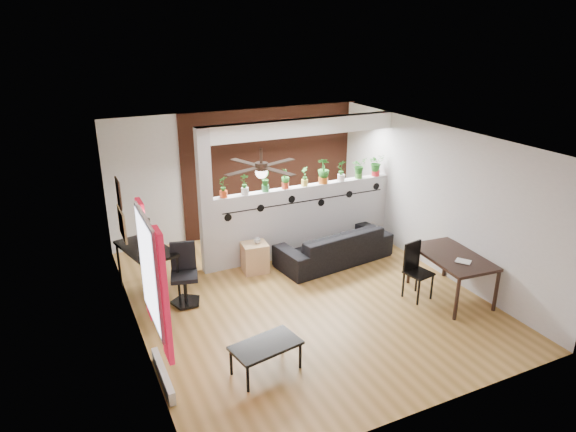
{
  "coord_description": "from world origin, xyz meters",
  "views": [
    {
      "loc": [
        -3.39,
        -6.62,
        4.19
      ],
      "look_at": [
        0.03,
        0.6,
        1.18
      ],
      "focal_mm": 32.0,
      "sensor_mm": 36.0,
      "label": 1
    }
  ],
  "objects_px": {
    "potted_plant_1": "(245,183)",
    "potted_plant_4": "(305,176)",
    "potted_plant_2": "(265,181)",
    "sofa": "(334,246)",
    "potted_plant_0": "(223,186)",
    "potted_plant_6": "(342,170)",
    "ceiling_fan": "(261,169)",
    "potted_plant_5": "(323,170)",
    "folding_chair": "(415,265)",
    "coffee_table": "(266,347)",
    "cup": "(257,241)",
    "dining_table": "(453,260)",
    "potted_plant_3": "(285,178)",
    "potted_plant_8": "(376,164)",
    "cube_shelf": "(255,257)",
    "computer_desk": "(146,252)",
    "office_chair": "(185,278)",
    "potted_plant_7": "(359,167)"
  },
  "relations": [
    {
      "from": "office_chair",
      "to": "dining_table",
      "type": "xyz_separation_m",
      "value": [
        3.94,
        -1.64,
        0.22
      ]
    },
    {
      "from": "ceiling_fan",
      "to": "potted_plant_5",
      "type": "relative_size",
      "value": 2.48
    },
    {
      "from": "folding_chair",
      "to": "potted_plant_6",
      "type": "bearing_deg",
      "value": 90.93
    },
    {
      "from": "potted_plant_2",
      "to": "potted_plant_6",
      "type": "bearing_deg",
      "value": 0.0
    },
    {
      "from": "potted_plant_2",
      "to": "coffee_table",
      "type": "distance_m",
      "value": 3.54
    },
    {
      "from": "ceiling_fan",
      "to": "potted_plant_2",
      "type": "relative_size",
      "value": 3.16
    },
    {
      "from": "potted_plant_8",
      "to": "computer_desk",
      "type": "distance_m",
      "value": 4.72
    },
    {
      "from": "potted_plant_1",
      "to": "folding_chair",
      "type": "height_order",
      "value": "potted_plant_1"
    },
    {
      "from": "potted_plant_0",
      "to": "coffee_table",
      "type": "relative_size",
      "value": 0.41
    },
    {
      "from": "potted_plant_1",
      "to": "folding_chair",
      "type": "bearing_deg",
      "value": -48.81
    },
    {
      "from": "potted_plant_4",
      "to": "office_chair",
      "type": "xyz_separation_m",
      "value": [
        -2.58,
        -0.91,
        -1.11
      ]
    },
    {
      "from": "potted_plant_2",
      "to": "folding_chair",
      "type": "height_order",
      "value": "potted_plant_2"
    },
    {
      "from": "potted_plant_7",
      "to": "potted_plant_8",
      "type": "xyz_separation_m",
      "value": [
        0.4,
        -0.0,
        0.02
      ]
    },
    {
      "from": "potted_plant_2",
      "to": "potted_plant_3",
      "type": "bearing_deg",
      "value": 0.0
    },
    {
      "from": "potted_plant_3",
      "to": "cube_shelf",
      "type": "bearing_deg",
      "value": -154.83
    },
    {
      "from": "computer_desk",
      "to": "coffee_table",
      "type": "height_order",
      "value": "computer_desk"
    },
    {
      "from": "potted_plant_5",
      "to": "dining_table",
      "type": "height_order",
      "value": "potted_plant_5"
    },
    {
      "from": "potted_plant_0",
      "to": "dining_table",
      "type": "bearing_deg",
      "value": -41.03
    },
    {
      "from": "potted_plant_1",
      "to": "cube_shelf",
      "type": "xyz_separation_m",
      "value": [
        0.02,
        -0.36,
        -1.29
      ]
    },
    {
      "from": "potted_plant_0",
      "to": "potted_plant_2",
      "type": "height_order",
      "value": "potted_plant_0"
    },
    {
      "from": "potted_plant_0",
      "to": "cup",
      "type": "height_order",
      "value": "potted_plant_0"
    },
    {
      "from": "sofa",
      "to": "computer_desk",
      "type": "relative_size",
      "value": 1.64
    },
    {
      "from": "potted_plant_0",
      "to": "potted_plant_6",
      "type": "distance_m",
      "value": 2.37
    },
    {
      "from": "potted_plant_5",
      "to": "folding_chair",
      "type": "relative_size",
      "value": 0.52
    },
    {
      "from": "potted_plant_2",
      "to": "dining_table",
      "type": "bearing_deg",
      "value": -49.96
    },
    {
      "from": "potted_plant_8",
      "to": "dining_table",
      "type": "bearing_deg",
      "value": -94.94
    },
    {
      "from": "cup",
      "to": "cube_shelf",
      "type": "bearing_deg",
      "value": 180.0
    },
    {
      "from": "cube_shelf",
      "to": "dining_table",
      "type": "bearing_deg",
      "value": -35.22
    },
    {
      "from": "potted_plant_8",
      "to": "folding_chair",
      "type": "distance_m",
      "value": 2.63
    },
    {
      "from": "sofa",
      "to": "potted_plant_4",
      "type": "bearing_deg",
      "value": -69.75
    },
    {
      "from": "potted_plant_1",
      "to": "coffee_table",
      "type": "xyz_separation_m",
      "value": [
        -0.92,
        -3.06,
        -1.19
      ]
    },
    {
      "from": "potted_plant_5",
      "to": "ceiling_fan",
      "type": "bearing_deg",
      "value": -137.94
    },
    {
      "from": "sofa",
      "to": "dining_table",
      "type": "distance_m",
      "value": 2.24
    },
    {
      "from": "potted_plant_0",
      "to": "cup",
      "type": "distance_m",
      "value": 1.14
    },
    {
      "from": "potted_plant_1",
      "to": "potted_plant_4",
      "type": "xyz_separation_m",
      "value": [
        1.19,
        0.0,
        -0.01
      ]
    },
    {
      "from": "potted_plant_1",
      "to": "potted_plant_4",
      "type": "height_order",
      "value": "potted_plant_1"
    },
    {
      "from": "potted_plant_3",
      "to": "potted_plant_8",
      "type": "bearing_deg",
      "value": 0.0
    },
    {
      "from": "potted_plant_3",
      "to": "potted_plant_7",
      "type": "distance_m",
      "value": 1.58
    },
    {
      "from": "ceiling_fan",
      "to": "potted_plant_0",
      "type": "xyz_separation_m",
      "value": [
        0.02,
        1.8,
        -0.76
      ]
    },
    {
      "from": "cube_shelf",
      "to": "coffee_table",
      "type": "height_order",
      "value": "cube_shelf"
    },
    {
      "from": "potted_plant_6",
      "to": "cup",
      "type": "bearing_deg",
      "value": -169.21
    },
    {
      "from": "potted_plant_4",
      "to": "coffee_table",
      "type": "xyz_separation_m",
      "value": [
        -2.1,
        -3.06,
        -1.18
      ]
    },
    {
      "from": "cup",
      "to": "coffee_table",
      "type": "bearing_deg",
      "value": -110.02
    },
    {
      "from": "sofa",
      "to": "folding_chair",
      "type": "bearing_deg",
      "value": 99.32
    },
    {
      "from": "potted_plant_2",
      "to": "sofa",
      "type": "distance_m",
      "value": 1.78
    },
    {
      "from": "potted_plant_0",
      "to": "potted_plant_3",
      "type": "height_order",
      "value": "potted_plant_0"
    },
    {
      "from": "ceiling_fan",
      "to": "potted_plant_8",
      "type": "relative_size",
      "value": 2.73
    },
    {
      "from": "cup",
      "to": "sofa",
      "type": "bearing_deg",
      "value": -9.64
    },
    {
      "from": "potted_plant_0",
      "to": "cube_shelf",
      "type": "relative_size",
      "value": 0.73
    },
    {
      "from": "potted_plant_0",
      "to": "potted_plant_6",
      "type": "height_order",
      "value": "potted_plant_6"
    }
  ]
}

